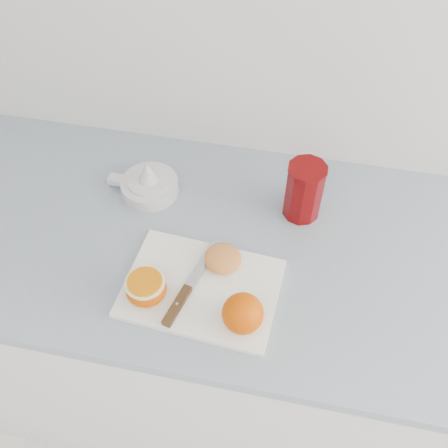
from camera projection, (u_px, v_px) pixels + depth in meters
name	position (u px, v px, depth m)	size (l,w,h in m)	color
counter	(220.00, 331.00, 1.45)	(2.66, 0.64, 0.89)	white
cutting_board	(202.00, 288.00, 1.01)	(0.31, 0.22, 0.01)	white
whole_orange	(243.00, 313.00, 0.92)	(0.08, 0.08, 0.08)	#C82D00
half_orange	(146.00, 288.00, 0.98)	(0.08, 0.08, 0.05)	#C82D00
squeezed_shell	(223.00, 258.00, 1.03)	(0.08, 0.08, 0.03)	orange
paring_knife	(182.00, 298.00, 0.98)	(0.07, 0.21, 0.01)	#4C3114
citrus_juicer	(149.00, 184.00, 1.17)	(0.17, 0.13, 0.09)	white
red_tumbler	(304.00, 193.00, 1.10)	(0.09, 0.09, 0.14)	#670305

